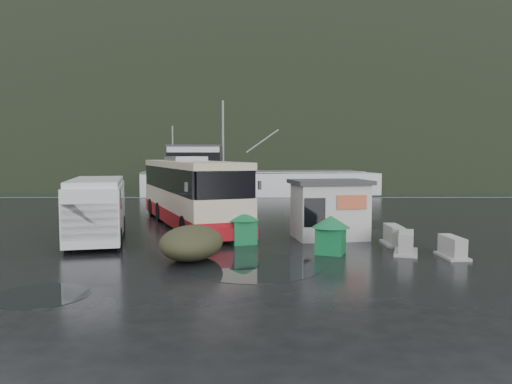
{
  "coord_description": "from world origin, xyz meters",
  "views": [
    {
      "loc": [
        2.12,
        -19.55,
        3.44
      ],
      "look_at": [
        2.19,
        3.54,
        1.7
      ],
      "focal_mm": 35.0,
      "sensor_mm": 36.0,
      "label": 1
    }
  ],
  "objects_px": {
    "coach_bus": "(190,225)",
    "waste_bin_left": "(242,244)",
    "jersey_barrier_b": "(406,254)",
    "waste_bin_right": "(330,254)",
    "fishing_trawler": "(253,190)",
    "dome_tent": "(192,260)",
    "white_van": "(98,241)",
    "ticket_kiosk": "(329,238)",
    "jersey_barrier_c": "(452,257)",
    "jersey_barrier_a": "(394,245)"
  },
  "relations": [
    {
      "from": "coach_bus",
      "to": "waste_bin_left",
      "type": "relative_size",
      "value": 8.96
    },
    {
      "from": "coach_bus",
      "to": "jersey_barrier_b",
      "type": "distance_m",
      "value": 10.92
    },
    {
      "from": "waste_bin_right",
      "to": "fishing_trawler",
      "type": "relative_size",
      "value": 0.05
    },
    {
      "from": "coach_bus",
      "to": "fishing_trawler",
      "type": "height_order",
      "value": "fishing_trawler"
    },
    {
      "from": "waste_bin_right",
      "to": "dome_tent",
      "type": "bearing_deg",
      "value": -168.2
    },
    {
      "from": "white_van",
      "to": "waste_bin_left",
      "type": "bearing_deg",
      "value": -19.57
    },
    {
      "from": "ticket_kiosk",
      "to": "dome_tent",
      "type": "bearing_deg",
      "value": -150.47
    },
    {
      "from": "waste_bin_right",
      "to": "jersey_barrier_c",
      "type": "relative_size",
      "value": 0.94
    },
    {
      "from": "jersey_barrier_a",
      "to": "jersey_barrier_c",
      "type": "relative_size",
      "value": 1.06
    },
    {
      "from": "white_van",
      "to": "fishing_trawler",
      "type": "distance_m",
      "value": 28.71
    },
    {
      "from": "waste_bin_right",
      "to": "jersey_barrier_b",
      "type": "height_order",
      "value": "waste_bin_right"
    },
    {
      "from": "dome_tent",
      "to": "jersey_barrier_a",
      "type": "relative_size",
      "value": 1.89
    },
    {
      "from": "dome_tent",
      "to": "jersey_barrier_c",
      "type": "xyz_separation_m",
      "value": [
        8.68,
        0.32,
        0.0
      ]
    },
    {
      "from": "dome_tent",
      "to": "fishing_trawler",
      "type": "relative_size",
      "value": 0.12
    },
    {
      "from": "ticket_kiosk",
      "to": "fishing_trawler",
      "type": "xyz_separation_m",
      "value": [
        -3.25,
        27.53,
        0.0
      ]
    },
    {
      "from": "coach_bus",
      "to": "white_van",
      "type": "xyz_separation_m",
      "value": [
        -3.16,
        -4.32,
        0.0
      ]
    },
    {
      "from": "ticket_kiosk",
      "to": "jersey_barrier_a",
      "type": "distance_m",
      "value": 2.69
    },
    {
      "from": "jersey_barrier_c",
      "to": "fishing_trawler",
      "type": "height_order",
      "value": "fishing_trawler"
    },
    {
      "from": "ticket_kiosk",
      "to": "fishing_trawler",
      "type": "distance_m",
      "value": 27.72
    },
    {
      "from": "ticket_kiosk",
      "to": "coach_bus",
      "type": "bearing_deg",
      "value": 139.14
    },
    {
      "from": "dome_tent",
      "to": "white_van",
      "type": "bearing_deg",
      "value": 139.31
    },
    {
      "from": "ticket_kiosk",
      "to": "fishing_trawler",
      "type": "relative_size",
      "value": 0.13
    },
    {
      "from": "white_van",
      "to": "jersey_barrier_a",
      "type": "relative_size",
      "value": 3.97
    },
    {
      "from": "waste_bin_left",
      "to": "waste_bin_right",
      "type": "distance_m",
      "value": 3.69
    },
    {
      "from": "white_van",
      "to": "jersey_barrier_c",
      "type": "bearing_deg",
      "value": -27.34
    },
    {
      "from": "jersey_barrier_a",
      "to": "fishing_trawler",
      "type": "relative_size",
      "value": 0.06
    },
    {
      "from": "waste_bin_left",
      "to": "fishing_trawler",
      "type": "xyz_separation_m",
      "value": [
        0.31,
        28.73,
        0.0
      ]
    },
    {
      "from": "white_van",
      "to": "dome_tent",
      "type": "xyz_separation_m",
      "value": [
        4.22,
        -3.63,
        0.0
      ]
    },
    {
      "from": "jersey_barrier_a",
      "to": "jersey_barrier_c",
      "type": "distance_m",
      "value": 2.68
    },
    {
      "from": "waste_bin_right",
      "to": "dome_tent",
      "type": "height_order",
      "value": "waste_bin_right"
    },
    {
      "from": "coach_bus",
      "to": "waste_bin_left",
      "type": "xyz_separation_m",
      "value": [
        2.65,
        -4.99,
        0.0
      ]
    },
    {
      "from": "coach_bus",
      "to": "ticket_kiosk",
      "type": "height_order",
      "value": "coach_bus"
    },
    {
      "from": "waste_bin_right",
      "to": "jersey_barrier_a",
      "type": "height_order",
      "value": "waste_bin_right"
    },
    {
      "from": "white_van",
      "to": "waste_bin_left",
      "type": "height_order",
      "value": "white_van"
    },
    {
      "from": "waste_bin_right",
      "to": "jersey_barrier_b",
      "type": "relative_size",
      "value": 0.87
    },
    {
      "from": "jersey_barrier_a",
      "to": "jersey_barrier_c",
      "type": "bearing_deg",
      "value": -60.9
    },
    {
      "from": "dome_tent",
      "to": "ticket_kiosk",
      "type": "height_order",
      "value": "ticket_kiosk"
    },
    {
      "from": "dome_tent",
      "to": "jersey_barrier_c",
      "type": "distance_m",
      "value": 8.69
    },
    {
      "from": "waste_bin_left",
      "to": "jersey_barrier_c",
      "type": "xyz_separation_m",
      "value": [
        7.09,
        -2.64,
        0.0
      ]
    },
    {
      "from": "white_van",
      "to": "jersey_barrier_b",
      "type": "relative_size",
      "value": 3.91
    },
    {
      "from": "waste_bin_right",
      "to": "ticket_kiosk",
      "type": "height_order",
      "value": "ticket_kiosk"
    },
    {
      "from": "ticket_kiosk",
      "to": "jersey_barrier_b",
      "type": "bearing_deg",
      "value": -64.77
    },
    {
      "from": "dome_tent",
      "to": "jersey_barrier_c",
      "type": "bearing_deg",
      "value": 2.08
    },
    {
      "from": "jersey_barrier_a",
      "to": "fishing_trawler",
      "type": "height_order",
      "value": "fishing_trawler"
    },
    {
      "from": "waste_bin_left",
      "to": "jersey_barrier_c",
      "type": "bearing_deg",
      "value": -20.39
    },
    {
      "from": "jersey_barrier_b",
      "to": "white_van",
      "type": "bearing_deg",
      "value": 167.03
    },
    {
      "from": "coach_bus",
      "to": "white_van",
      "type": "height_order",
      "value": "coach_bus"
    },
    {
      "from": "white_van",
      "to": "ticket_kiosk",
      "type": "height_order",
      "value": "white_van"
    },
    {
      "from": "white_van",
      "to": "waste_bin_right",
      "type": "xyz_separation_m",
      "value": [
        8.93,
        -2.64,
        0.0
      ]
    },
    {
      "from": "fishing_trawler",
      "to": "dome_tent",
      "type": "bearing_deg",
      "value": -100.77
    }
  ]
}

